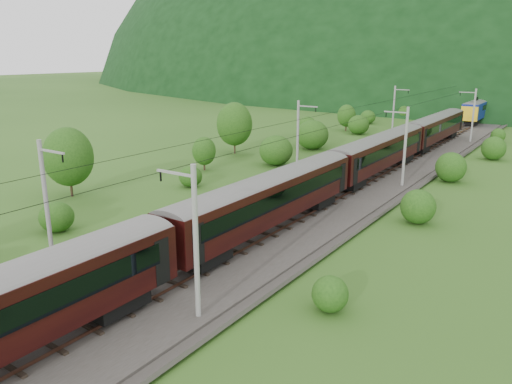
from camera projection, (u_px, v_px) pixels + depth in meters
The scene contains 14 objects.
ground at pixel (118, 290), 29.18m from camera, with size 600.00×600.00×0.00m, color #2D541A.
railbed at pixel (223, 237), 37.10m from camera, with size 14.00×220.00×0.30m, color #38332D.
track_left at pixel (198, 228), 38.35m from camera, with size 2.40×220.00×0.27m.
track_right at pixel (249, 241), 35.74m from camera, with size 2.40×220.00×0.27m.
catenary_left at pixel (298, 134), 56.78m from camera, with size 2.54×192.28×8.00m.
catenary_right at pixel (404, 145), 50.15m from camera, with size 2.54×192.28×8.00m.
overhead_wires at pixel (221, 145), 35.24m from camera, with size 4.83×198.00×0.03m.
mountain_ridge at pixel (348, 74), 333.21m from camera, with size 336.00×280.00×132.00m, color black.
train at pixel (334, 165), 45.81m from camera, with size 2.96×141.08×5.14m.
hazard_post_near at pixel (380, 156), 62.58m from camera, with size 0.15×0.15×1.39m, color red.
hazard_post_far at pixel (322, 185), 48.61m from camera, with size 0.14×0.14×1.30m, color red.
signal at pixel (400, 132), 78.47m from camera, with size 0.22×0.22×1.94m.
vegetation_left at pixel (92, 174), 44.64m from camera, with size 13.32×143.66×7.04m.
vegetation_right at pixel (372, 241), 33.30m from camera, with size 4.82×112.32×2.89m.
Camera 1 is at (21.64, -17.42, 13.35)m, focal length 35.00 mm.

